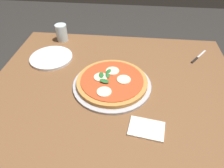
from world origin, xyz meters
The scene contains 7 objects.
dining_table centered at (0.00, 0.00, 0.62)m, with size 1.15×1.02×0.72m.
serving_tray centered at (-0.01, 0.04, 0.72)m, with size 0.36×0.36×0.01m, color #B2B2B7.
pizza centered at (-0.01, 0.04, 0.74)m, with size 0.32×0.32×0.03m.
plate_white centered at (-0.36, 0.22, 0.72)m, with size 0.22×0.22×0.01m, color white.
napkin centered at (0.14, -0.19, 0.72)m, with size 0.13×0.09×0.01m, color white.
knife centered at (0.42, 0.31, 0.72)m, with size 0.11×0.14×0.01m.
glass_cup centered at (-0.35, 0.43, 0.77)m, with size 0.07×0.07×0.10m, color silver.
Camera 1 is at (0.07, -0.67, 1.35)m, focal length 33.26 mm.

